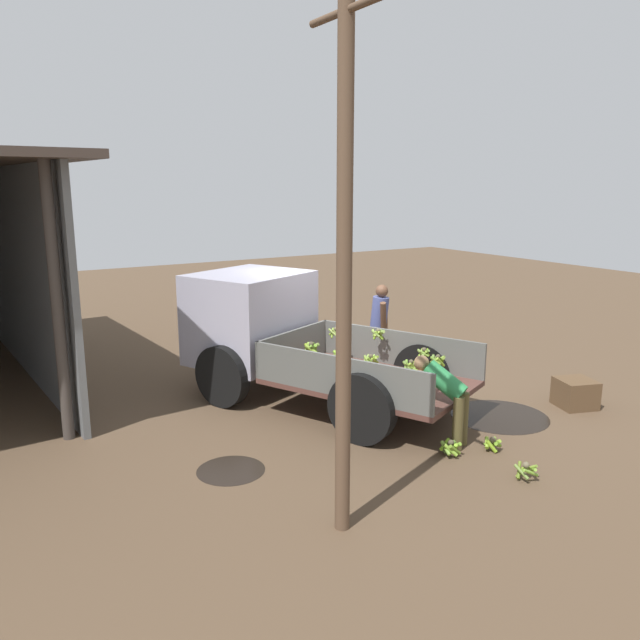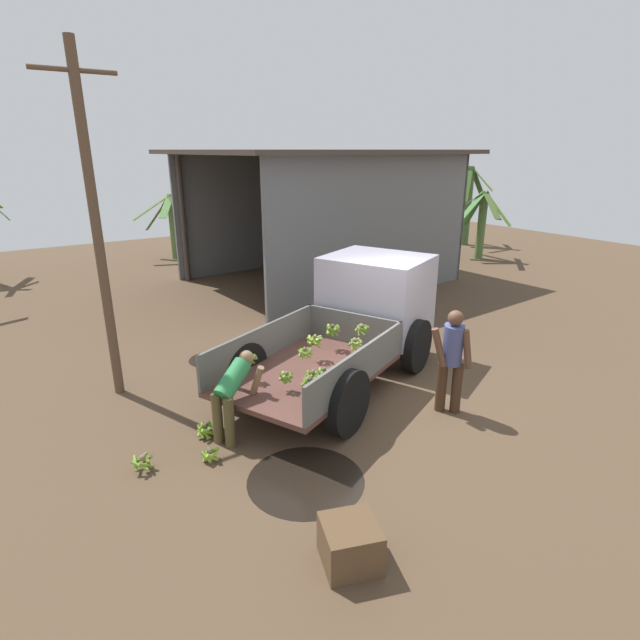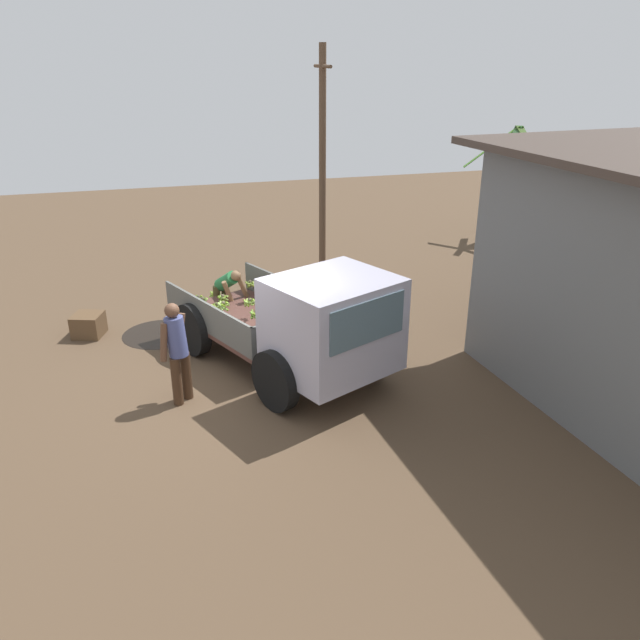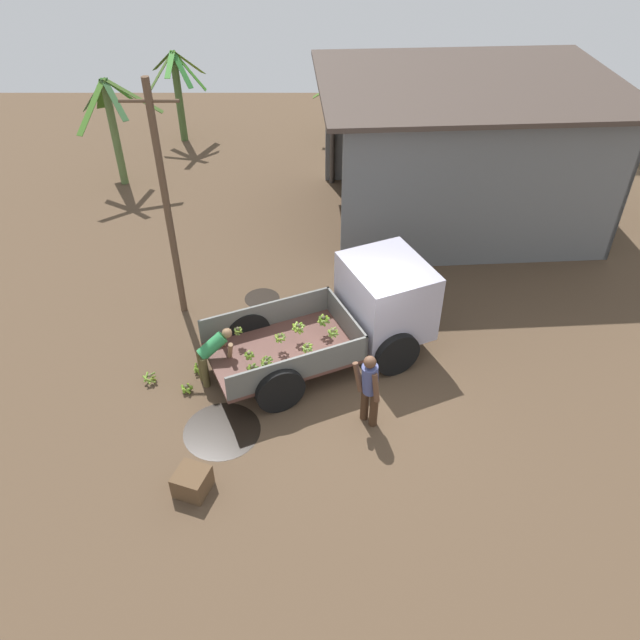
# 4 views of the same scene
# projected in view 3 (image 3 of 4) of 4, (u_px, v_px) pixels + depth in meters

# --- Properties ---
(ground) EXTENTS (36.00, 36.00, 0.00)m
(ground) POSITION_uv_depth(u_px,v_px,m) (245.00, 383.00, 10.68)
(ground) COLOR brown
(mud_patch_0) EXTENTS (0.85, 0.85, 0.01)m
(mud_patch_0) POSITION_uv_depth(u_px,v_px,m) (367.00, 320.00, 13.21)
(mud_patch_0) COLOR black
(mud_patch_0) RESTS_ON ground
(mud_patch_1) EXTENTS (1.47, 1.47, 0.01)m
(mud_patch_1) POSITION_uv_depth(u_px,v_px,m) (160.00, 334.00, 12.53)
(mud_patch_1) COLOR black
(mud_patch_1) RESTS_ON ground
(cargo_truck) EXTENTS (4.98, 3.58, 2.02)m
(cargo_truck) POSITION_uv_depth(u_px,v_px,m) (313.00, 326.00, 10.23)
(cargo_truck) COLOR brown
(cargo_truck) RESTS_ON ground
(utility_pole) EXTENTS (1.15, 0.15, 5.41)m
(utility_pole) POSITION_uv_depth(u_px,v_px,m) (322.00, 173.00, 13.60)
(utility_pole) COLOR brown
(utility_pole) RESTS_ON ground
(banana_palm_5) EXTENTS (2.42, 2.64, 3.31)m
(banana_palm_5) POSITION_uv_depth(u_px,v_px,m) (513.00, 178.00, 18.39)
(banana_palm_5) COLOR #566F3C
(banana_palm_5) RESTS_ON ground
(person_foreground_visitor) EXTENTS (0.58, 0.54, 1.68)m
(person_foreground_visitor) POSITION_uv_depth(u_px,v_px,m) (177.00, 348.00, 9.77)
(person_foreground_visitor) COLOR #3F2919
(person_foreground_visitor) RESTS_ON ground
(person_worker_loading) EXTENTS (0.82, 0.76, 1.20)m
(person_worker_loading) POSITION_uv_depth(u_px,v_px,m) (227.00, 289.00, 12.88)
(person_worker_loading) COLOR brown
(person_worker_loading) RESTS_ON ground
(banana_bunch_on_ground_0) EXTENTS (0.26, 0.26, 0.20)m
(banana_bunch_on_ground_0) POSITION_uv_depth(u_px,v_px,m) (207.00, 309.00, 13.49)
(banana_bunch_on_ground_0) COLOR brown
(banana_bunch_on_ground_0) RESTS_ON ground
(banana_bunch_on_ground_1) EXTENTS (0.28, 0.26, 0.23)m
(banana_bunch_on_ground_1) POSITION_uv_depth(u_px,v_px,m) (235.00, 308.00, 13.49)
(banana_bunch_on_ground_1) COLOR #49422F
(banana_bunch_on_ground_1) RESTS_ON ground
(banana_bunch_on_ground_2) EXTENTS (0.29, 0.29, 0.23)m
(banana_bunch_on_ground_2) POSITION_uv_depth(u_px,v_px,m) (215.00, 294.00, 14.26)
(banana_bunch_on_ground_2) COLOR brown
(banana_bunch_on_ground_2) RESTS_ON ground
(wooden_crate_0) EXTENTS (0.70, 0.70, 0.45)m
(wooden_crate_0) POSITION_uv_depth(u_px,v_px,m) (88.00, 325.00, 12.39)
(wooden_crate_0) COLOR brown
(wooden_crate_0) RESTS_ON ground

